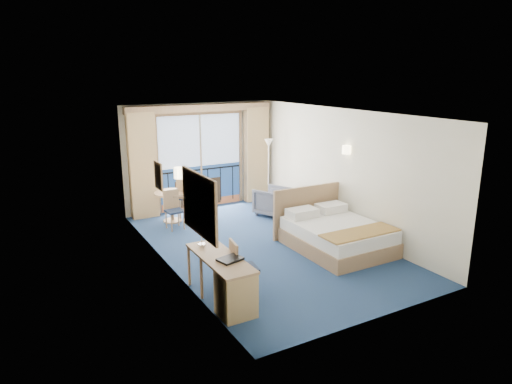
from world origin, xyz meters
name	(u,v)px	position (x,y,z in m)	size (l,w,h in m)	color
floor	(263,246)	(0.00, 0.00, 0.00)	(6.50, 6.50, 0.00)	navy
room_walls	(264,160)	(0.00, 0.00, 1.78)	(4.04, 6.54, 2.72)	white
balcony_door	(201,164)	(-0.01, 3.22, 1.14)	(2.36, 0.03, 2.52)	navy
curtain_left	(143,166)	(-1.55, 3.07, 1.28)	(0.65, 0.22, 2.55)	tan
curtain_right	(256,155)	(1.55, 3.07, 1.28)	(0.65, 0.22, 2.55)	tan
pelmet	(201,108)	(0.00, 3.10, 2.58)	(3.80, 0.25, 0.18)	tan
mirror	(199,204)	(-1.97, -1.50, 1.55)	(0.05, 1.25, 0.95)	tan
wall_print	(159,176)	(-1.97, 0.45, 1.60)	(0.04, 0.42, 0.52)	tan
sconce_left	(179,173)	(-1.94, -0.60, 1.85)	(0.18, 0.18, 0.18)	#FFEBB2
sconce_right	(346,150)	(1.94, -0.15, 1.85)	(0.18, 0.18, 0.18)	#FFEBB2
bed	(335,234)	(1.19, -0.80, 0.30)	(1.72, 2.05, 1.08)	tan
nightstand	(319,215)	(1.78, 0.50, 0.26)	(0.39, 0.37, 0.51)	tan
phone	(319,202)	(1.75, 0.48, 0.56)	(0.20, 0.15, 0.09)	silver
armchair	(273,201)	(1.26, 1.72, 0.35)	(0.74, 0.76, 0.69)	#444752
floor_lamp	(269,155)	(1.59, 2.47, 1.35)	(0.25, 0.25, 1.78)	silver
desk	(232,287)	(-1.73, -2.07, 0.40)	(0.53, 1.54, 0.72)	tan
desk_chair	(240,264)	(-1.37, -1.62, 0.51)	(0.45, 0.44, 0.90)	#1B2741
folder	(230,259)	(-1.65, -1.84, 0.74)	(0.35, 0.26, 0.03)	black
desk_lamp	(201,226)	(-1.80, -1.11, 1.07)	(0.12, 0.12, 0.46)	silver
round_table	(172,199)	(-1.09, 2.44, 0.55)	(0.80, 0.80, 0.72)	tan
table_chair_a	(188,195)	(-0.69, 2.38, 0.62)	(0.67, 0.67, 1.10)	#1B2741
table_chair_b	(173,207)	(-1.22, 1.96, 0.49)	(0.40, 0.41, 0.87)	#1B2741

